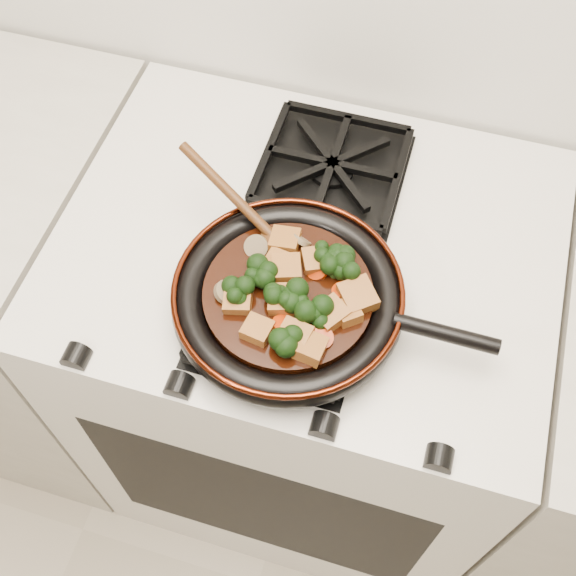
# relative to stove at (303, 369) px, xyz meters

# --- Properties ---
(stove) EXTENTS (0.76, 0.60, 0.90)m
(stove) POSITION_rel_stove_xyz_m (0.00, 0.00, 0.00)
(stove) COLOR beige
(stove) RESTS_ON ground
(burner_grate_front) EXTENTS (0.23, 0.23, 0.03)m
(burner_grate_front) POSITION_rel_stove_xyz_m (0.00, -0.14, 0.46)
(burner_grate_front) COLOR black
(burner_grate_front) RESTS_ON stove
(burner_grate_back) EXTENTS (0.23, 0.23, 0.03)m
(burner_grate_back) POSITION_rel_stove_xyz_m (0.00, 0.14, 0.46)
(burner_grate_back) COLOR black
(burner_grate_back) RESTS_ON stove
(skillet) EXTENTS (0.45, 0.32, 0.05)m
(skillet) POSITION_rel_stove_xyz_m (0.01, -0.13, 0.49)
(skillet) COLOR black
(skillet) RESTS_ON burner_grate_front
(braising_sauce) EXTENTS (0.23, 0.23, 0.02)m
(braising_sauce) POSITION_rel_stove_xyz_m (0.01, -0.13, 0.50)
(braising_sauce) COLOR black
(braising_sauce) RESTS_ON skillet
(tofu_cube_0) EXTENTS (0.04, 0.04, 0.03)m
(tofu_cube_0) POSITION_rel_stove_xyz_m (-0.02, -0.06, 0.52)
(tofu_cube_0) COLOR brown
(tofu_cube_0) RESTS_ON braising_sauce
(tofu_cube_1) EXTENTS (0.05, 0.05, 0.03)m
(tofu_cube_1) POSITION_rel_stove_xyz_m (0.01, -0.15, 0.52)
(tofu_cube_1) COLOR brown
(tofu_cube_1) RESTS_ON braising_sauce
(tofu_cube_2) EXTENTS (0.05, 0.05, 0.02)m
(tofu_cube_2) POSITION_rel_stove_xyz_m (-0.00, -0.10, 0.52)
(tofu_cube_2) COLOR brown
(tofu_cube_2) RESTS_ON braising_sauce
(tofu_cube_3) EXTENTS (0.06, 0.06, 0.03)m
(tofu_cube_3) POSITION_rel_stove_xyz_m (0.07, -0.15, 0.52)
(tofu_cube_3) COLOR brown
(tofu_cube_3) RESTS_ON braising_sauce
(tofu_cube_4) EXTENTS (0.04, 0.04, 0.02)m
(tofu_cube_4) POSITION_rel_stove_xyz_m (-0.01, -0.20, 0.52)
(tofu_cube_4) COLOR brown
(tofu_cube_4) RESTS_ON braising_sauce
(tofu_cube_5) EXTENTS (0.06, 0.07, 0.03)m
(tofu_cube_5) POSITION_rel_stove_xyz_m (0.10, -0.12, 0.52)
(tofu_cube_5) COLOR brown
(tofu_cube_5) RESTS_ON braising_sauce
(tofu_cube_6) EXTENTS (0.04, 0.05, 0.02)m
(tofu_cube_6) POSITION_rel_stove_xyz_m (-0.05, -0.17, 0.52)
(tofu_cube_6) COLOR brown
(tofu_cube_6) RESTS_ON braising_sauce
(tofu_cube_7) EXTENTS (0.05, 0.05, 0.02)m
(tofu_cube_7) POSITION_rel_stove_xyz_m (0.09, -0.14, 0.52)
(tofu_cube_7) COLOR brown
(tofu_cube_7) RESTS_ON braising_sauce
(tofu_cube_8) EXTENTS (0.05, 0.05, 0.03)m
(tofu_cube_8) POSITION_rel_stove_xyz_m (0.03, -0.07, 0.52)
(tofu_cube_8) COLOR brown
(tofu_cube_8) RESTS_ON braising_sauce
(tofu_cube_9) EXTENTS (0.05, 0.04, 0.03)m
(tofu_cube_9) POSITION_rel_stove_xyz_m (0.04, -0.20, 0.52)
(tofu_cube_9) COLOR brown
(tofu_cube_9) RESTS_ON braising_sauce
(tofu_cube_10) EXTENTS (0.04, 0.05, 0.02)m
(tofu_cube_10) POSITION_rel_stove_xyz_m (-0.02, -0.10, 0.52)
(tofu_cube_10) COLOR brown
(tofu_cube_10) RESTS_ON braising_sauce
(tofu_cube_11) EXTENTS (0.04, 0.04, 0.03)m
(tofu_cube_11) POSITION_rel_stove_xyz_m (0.06, -0.21, 0.52)
(tofu_cube_11) COLOR brown
(tofu_cube_11) RESTS_ON braising_sauce
(broccoli_floret_0) EXTENTS (0.08, 0.08, 0.06)m
(broccoli_floret_0) POSITION_rel_stove_xyz_m (0.03, -0.14, 0.52)
(broccoli_floret_0) COLOR black
(broccoli_floret_0) RESTS_ON braising_sauce
(broccoli_floret_1) EXTENTS (0.07, 0.07, 0.06)m
(broccoli_floret_1) POSITION_rel_stove_xyz_m (0.06, -0.09, 0.52)
(broccoli_floret_1) COLOR black
(broccoli_floret_1) RESTS_ON braising_sauce
(broccoli_floret_2) EXTENTS (0.07, 0.07, 0.07)m
(broccoli_floret_2) POSITION_rel_stove_xyz_m (-0.03, -0.12, 0.52)
(broccoli_floret_2) COLOR black
(broccoli_floret_2) RESTS_ON braising_sauce
(broccoli_floret_3) EXTENTS (0.07, 0.06, 0.06)m
(broccoli_floret_3) POSITION_rel_stove_xyz_m (0.05, -0.15, 0.52)
(broccoli_floret_3) COLOR black
(broccoli_floret_3) RESTS_ON braising_sauce
(broccoli_floret_4) EXTENTS (0.09, 0.09, 0.07)m
(broccoli_floret_4) POSITION_rel_stove_xyz_m (0.04, -0.07, 0.52)
(broccoli_floret_4) COLOR black
(broccoli_floret_4) RESTS_ON braising_sauce
(broccoli_floret_5) EXTENTS (0.07, 0.07, 0.07)m
(broccoli_floret_5) POSITION_rel_stove_xyz_m (0.00, -0.15, 0.52)
(broccoli_floret_5) COLOR black
(broccoli_floret_5) RESTS_ON braising_sauce
(broccoli_floret_6) EXTENTS (0.08, 0.07, 0.07)m
(broccoli_floret_6) POSITION_rel_stove_xyz_m (0.07, -0.07, 0.52)
(broccoli_floret_6) COLOR black
(broccoli_floret_6) RESTS_ON braising_sauce
(broccoli_floret_7) EXTENTS (0.09, 0.09, 0.06)m
(broccoli_floret_7) POSITION_rel_stove_xyz_m (0.03, -0.20, 0.52)
(broccoli_floret_7) COLOR black
(broccoli_floret_7) RESTS_ON braising_sauce
(broccoli_floret_8) EXTENTS (0.08, 0.08, 0.06)m
(broccoli_floret_8) POSITION_rel_stove_xyz_m (-0.06, -0.16, 0.52)
(broccoli_floret_8) COLOR black
(broccoli_floret_8) RESTS_ON braising_sauce
(carrot_coin_0) EXTENTS (0.03, 0.03, 0.02)m
(carrot_coin_0) POSITION_rel_stove_xyz_m (0.07, -0.19, 0.51)
(carrot_coin_0) COLOR #A62704
(carrot_coin_0) RESTS_ON braising_sauce
(carrot_coin_1) EXTENTS (0.03, 0.03, 0.03)m
(carrot_coin_1) POSITION_rel_stove_xyz_m (0.04, -0.09, 0.51)
(carrot_coin_1) COLOR #A62704
(carrot_coin_1) RESTS_ON braising_sauce
(carrot_coin_2) EXTENTS (0.03, 0.03, 0.01)m
(carrot_coin_2) POSITION_rel_stove_xyz_m (-0.01, -0.10, 0.51)
(carrot_coin_2) COLOR #A62704
(carrot_coin_2) RESTS_ON braising_sauce
(carrot_coin_3) EXTENTS (0.03, 0.03, 0.02)m
(carrot_coin_3) POSITION_rel_stove_xyz_m (-0.04, -0.11, 0.51)
(carrot_coin_3) COLOR #A62704
(carrot_coin_3) RESTS_ON braising_sauce
(carrot_coin_4) EXTENTS (0.03, 0.03, 0.02)m
(carrot_coin_4) POSITION_rel_stove_xyz_m (0.01, -0.18, 0.51)
(carrot_coin_4) COLOR #A62704
(carrot_coin_4) RESTS_ON braising_sauce
(carrot_coin_5) EXTENTS (0.03, 0.03, 0.02)m
(carrot_coin_5) POSITION_rel_stove_xyz_m (0.08, -0.11, 0.51)
(carrot_coin_5) COLOR #A62704
(carrot_coin_5) RESTS_ON braising_sauce
(mushroom_slice_0) EXTENTS (0.04, 0.04, 0.03)m
(mushroom_slice_0) POSITION_rel_stove_xyz_m (0.00, -0.05, 0.52)
(mushroom_slice_0) COLOR brown
(mushroom_slice_0) RESTS_ON braising_sauce
(mushroom_slice_1) EXTENTS (0.04, 0.04, 0.03)m
(mushroom_slice_1) POSITION_rel_stove_xyz_m (-0.06, -0.07, 0.52)
(mushroom_slice_1) COLOR brown
(mushroom_slice_1) RESTS_ON braising_sauce
(mushroom_slice_2) EXTENTS (0.03, 0.04, 0.02)m
(mushroom_slice_2) POSITION_rel_stove_xyz_m (-0.07, -0.16, 0.52)
(mushroom_slice_2) COLOR brown
(mushroom_slice_2) RESTS_ON braising_sauce
(wooden_spoon) EXTENTS (0.13, 0.08, 0.20)m
(wooden_spoon) POSITION_rel_stove_xyz_m (-0.07, -0.03, 0.53)
(wooden_spoon) COLOR #45250E
(wooden_spoon) RESTS_ON braising_sauce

